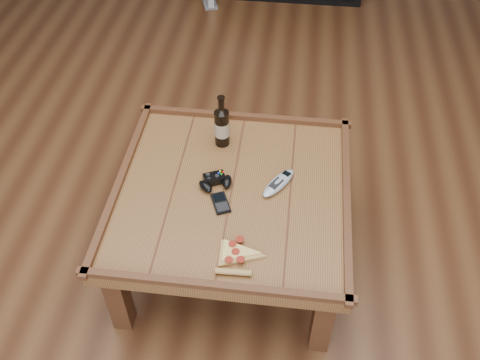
# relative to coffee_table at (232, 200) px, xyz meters

# --- Properties ---
(ground) EXTENTS (6.00, 6.00, 0.00)m
(ground) POSITION_rel_coffee_table_xyz_m (0.00, 0.00, -0.39)
(ground) COLOR #462514
(ground) RESTS_ON ground
(coffee_table) EXTENTS (1.03, 1.03, 0.48)m
(coffee_table) POSITION_rel_coffee_table_xyz_m (0.00, 0.00, 0.00)
(coffee_table) COLOR brown
(coffee_table) RESTS_ON ground
(beer_bottle) EXTENTS (0.07, 0.07, 0.27)m
(beer_bottle) POSITION_rel_coffee_table_xyz_m (-0.08, 0.30, 0.17)
(beer_bottle) COLOR black
(beer_bottle) RESTS_ON coffee_table
(game_controller) EXTENTS (0.15, 0.14, 0.04)m
(game_controller) POSITION_rel_coffee_table_xyz_m (-0.07, 0.03, 0.08)
(game_controller) COLOR black
(game_controller) RESTS_ON coffee_table
(pizza_slice) EXTENTS (0.16, 0.25, 0.02)m
(pizza_slice) POSITION_rel_coffee_table_xyz_m (0.06, -0.34, 0.07)
(pizza_slice) COLOR tan
(pizza_slice) RESTS_ON coffee_table
(smartphone) EXTENTS (0.10, 0.13, 0.02)m
(smartphone) POSITION_rel_coffee_table_xyz_m (-0.04, -0.08, 0.07)
(smartphone) COLOR black
(smartphone) RESTS_ON coffee_table
(remote_control) EXTENTS (0.16, 0.21, 0.03)m
(remote_control) POSITION_rel_coffee_table_xyz_m (0.20, 0.05, 0.07)
(remote_control) COLOR #9EA5AC
(remote_control) RESTS_ON coffee_table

